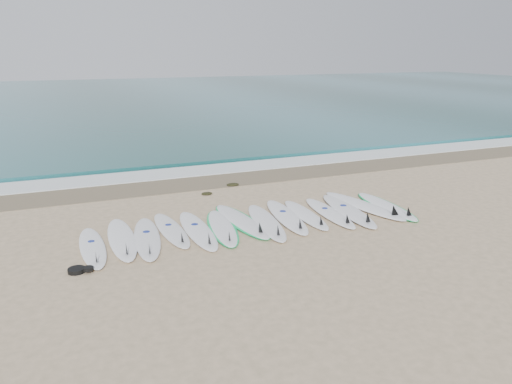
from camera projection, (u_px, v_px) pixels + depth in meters
name	position (u px, v px, depth m)	size (l,w,h in m)	color
ground	(254.00, 223.00, 11.86)	(120.00, 120.00, 0.00)	tan
ocean	(104.00, 99.00, 40.73)	(120.00, 55.00, 0.03)	#226064
wet_sand_band	(204.00, 182.00, 15.50)	(120.00, 1.80, 0.01)	brown
foam_band	(192.00, 171.00, 16.74)	(120.00, 1.40, 0.04)	silver
wave_crest	(181.00, 161.00, 18.06)	(120.00, 1.00, 0.10)	#226064
surfboard_0	(93.00, 248.00, 10.26)	(0.52, 2.44, 0.31)	white
surfboard_1	(122.00, 239.00, 10.70)	(0.66, 2.73, 0.35)	white
surfboard_2	(147.00, 238.00, 10.74)	(0.89, 2.72, 0.34)	white
surfboard_3	(172.00, 230.00, 11.23)	(0.59, 2.51, 0.32)	white
surfboard_4	(198.00, 230.00, 11.21)	(0.65, 2.75, 0.35)	white
surfboard_5	(222.00, 228.00, 11.42)	(1.00, 2.61, 0.32)	white
surfboard_6	(242.00, 221.00, 11.84)	(0.86, 2.80, 0.35)	white
surfboard_7	(267.00, 222.00, 11.72)	(0.95, 2.78, 0.35)	white
surfboard_8	(287.00, 217.00, 12.12)	(0.92, 2.79, 0.35)	white
surfboard_9	(306.00, 215.00, 12.27)	(0.68, 2.46, 0.31)	white
surfboard_10	(330.00, 213.00, 12.40)	(0.70, 2.58, 0.33)	white
surfboard_11	(349.00, 211.00, 12.55)	(0.94, 2.92, 0.37)	white
surfboard_12	(365.00, 206.00, 12.94)	(1.07, 2.97, 0.37)	white
surfboard_13	(387.00, 206.00, 12.95)	(0.76, 2.64, 0.33)	white
seaweed_near	(207.00, 193.00, 14.16)	(0.32, 0.25, 0.06)	black
seaweed_far	(233.00, 185.00, 15.06)	(0.38, 0.30, 0.07)	black
leash_coil	(79.00, 270.00, 9.24)	(0.46, 0.36, 0.11)	black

